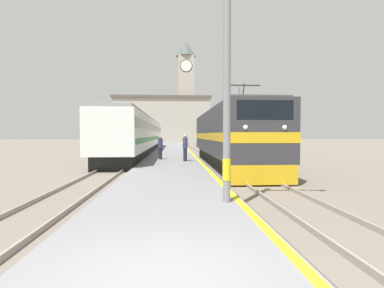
{
  "coord_description": "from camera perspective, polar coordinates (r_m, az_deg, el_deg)",
  "views": [
    {
      "loc": [
        0.15,
        -3.73,
        2.14
      ],
      "look_at": [
        1.54,
        18.66,
        1.41
      ],
      "focal_mm": 28.0,
      "sensor_mm": 36.0,
      "label": 1
    }
  ],
  "objects": [
    {
      "name": "person_on_platform",
      "position": [
        22.39,
        -6.05,
        -0.51
      ],
      "size": [
        0.34,
        0.34,
        1.79
      ],
      "color": "#23232D",
      "rests_on": "platform"
    },
    {
      "name": "ground_plane",
      "position": [
        33.79,
        -3.81,
        -1.78
      ],
      "size": [
        200.0,
        200.0,
        0.0
      ],
      "primitive_type": "plane",
      "color": "#70665B"
    },
    {
      "name": "platform",
      "position": [
        28.8,
        -3.85,
        -2.14
      ],
      "size": [
        4.23,
        140.0,
        0.28
      ],
      "color": "slate",
      "rests_on": "ground"
    },
    {
      "name": "rail_track_near",
      "position": [
        29.04,
        3.72,
        -2.32
      ],
      "size": [
        2.84,
        140.0,
        0.16
      ],
      "color": "#70665B",
      "rests_on": "ground"
    },
    {
      "name": "clock_tower",
      "position": [
        74.92,
        -1.18,
        10.32
      ],
      "size": [
        4.83,
        4.83,
        24.76
      ],
      "color": "#ADA393",
      "rests_on": "ground"
    },
    {
      "name": "station_building",
      "position": [
        64.93,
        -5.69,
        4.44
      ],
      "size": [
        20.54,
        7.65,
        10.13
      ],
      "color": "#A8A399",
      "rests_on": "ground"
    },
    {
      "name": "catenary_mast",
      "position": [
        8.51,
        7.59,
        16.14
      ],
      "size": [
        2.52,
        0.22,
        7.74
      ],
      "color": "gray",
      "rests_on": "platform"
    },
    {
      "name": "rail_track_far",
      "position": [
        29.02,
        -10.63,
        -2.35
      ],
      "size": [
        2.83,
        140.0,
        0.16
      ],
      "color": "#70665B",
      "rests_on": "ground"
    },
    {
      "name": "passenger_train",
      "position": [
        33.54,
        -9.68,
        1.72
      ],
      "size": [
        2.92,
        33.86,
        3.86
      ],
      "color": "black",
      "rests_on": "ground"
    },
    {
      "name": "locomotive_train",
      "position": [
        20.52,
        6.76,
        1.34
      ],
      "size": [
        2.92,
        16.97,
        4.81
      ],
      "color": "black",
      "rests_on": "ground"
    },
    {
      "name": "second_waiting_passenger",
      "position": [
        20.73,
        -1.31,
        -0.55
      ],
      "size": [
        0.34,
        0.34,
        1.87
      ],
      "color": "#23232D",
      "rests_on": "platform"
    }
  ]
}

